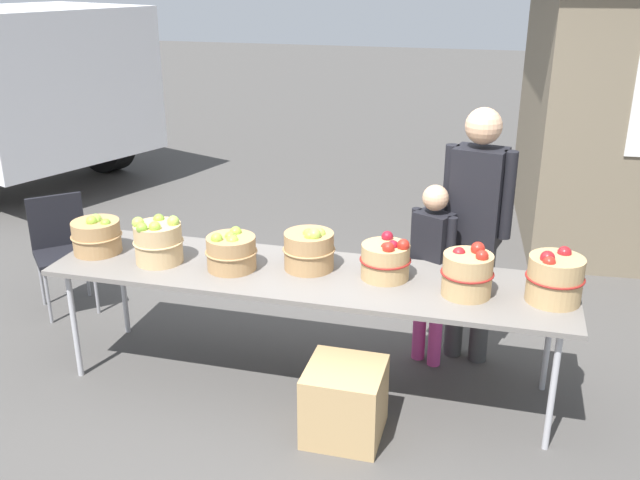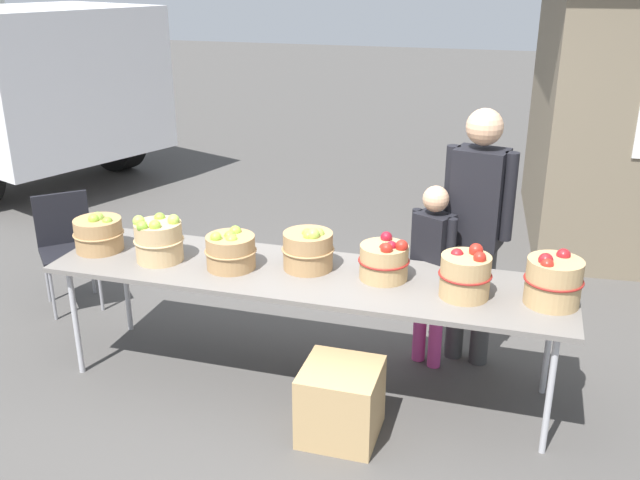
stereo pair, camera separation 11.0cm
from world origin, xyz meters
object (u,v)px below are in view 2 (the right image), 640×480
Objects in this scene: apple_basket_green_0 at (99,233)px; apple_basket_red_1 at (466,274)px; market_table at (306,278)px; child_customer at (432,263)px; apple_basket_green_2 at (231,250)px; folding_chair at (67,242)px; apple_basket_red_2 at (553,280)px; apple_basket_red_0 at (384,260)px; vendor_adult at (477,219)px; apple_basket_green_3 at (308,249)px; apple_basket_green_1 at (159,240)px; produce_crate at (341,402)px.

apple_basket_red_1 reaches higher than apple_basket_green_0.
market_table is 2.54× the size of child_customer.
market_table is 9.85× the size of apple_basket_green_2.
folding_chair is at bearing 24.30° from child_customer.
child_customer reaches higher than apple_basket_red_2.
market_table is 10.40× the size of apple_basket_red_1.
apple_basket_red_0 is 2.62m from folding_chair.
vendor_adult is (0.00, 0.62, 0.11)m from apple_basket_red_1.
apple_basket_red_1 is at bearing 102.09° from vendor_adult.
vendor_adult reaches higher than apple_basket_red_1.
vendor_adult reaches higher than apple_basket_green_3.
apple_basket_green_3 is 0.26× the size of child_customer.
apple_basket_red_1 reaches higher than apple_basket_red_0.
apple_basket_green_0 is 2.31m from apple_basket_red_1.
apple_basket_green_1 reaches higher than produce_crate.
apple_basket_red_2 is (0.93, -0.07, 0.02)m from apple_basket_red_0.
apple_basket_green_0 is 1.00× the size of apple_basket_green_3.
apple_basket_green_2 is 0.47m from apple_basket_green_3.
apple_basket_green_2 is at bearing 36.24° from vendor_adult.
vendor_adult reaches higher than market_table.
produce_crate is (0.35, -0.53, -0.66)m from apple_basket_green_3.
market_table reaches higher than produce_crate.
apple_basket_red_2 is 0.26× the size of child_customer.
apple_basket_green_0 is at bearing -176.00° from apple_basket_green_3.
child_customer reaches higher than apple_basket_red_0.
apple_basket_red_1 is at bearing -2.99° from market_table.
apple_basket_green_3 is 1.07m from vendor_adult.
apple_basket_red_0 reaches higher than apple_basket_green_2.
apple_basket_green_3 reaches higher than produce_crate.
apple_basket_red_1 is 3.10m from folding_chair.
apple_basket_green_1 is 0.73× the size of produce_crate.
folding_chair is at bearing 12.27° from vendor_adult.
apple_basket_green_3 reaches higher than apple_basket_green_2.
apple_basket_green_3 is 0.95m from apple_basket_red_1.
child_customer is at bearing 59.66° from apple_basket_red_0.
apple_basket_red_1 is at bearing -174.95° from apple_basket_red_2.
folding_chair reaches higher than produce_crate.
apple_basket_green_1 reaches higher than apple_basket_red_0.
vendor_adult is at bearing 14.45° from apple_basket_green_0.
vendor_adult reaches higher than apple_basket_green_1.
child_customer is (0.23, 0.39, -0.15)m from apple_basket_red_0.
apple_basket_red_1 reaches higher than produce_crate.
apple_basket_green_0 is at bearing 39.53° from child_customer.
apple_basket_green_2 is 1.26m from child_customer.
apple_basket_green_1 is 0.18× the size of vendor_adult.
apple_basket_red_0 reaches higher than apple_basket_green_0.
apple_basket_green_1 is 1.97m from vendor_adult.
market_table is 7.37× the size of produce_crate.
apple_basket_green_2 is 1.39m from apple_basket_red_1.
apple_basket_green_1 reaches higher than apple_basket_green_3.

